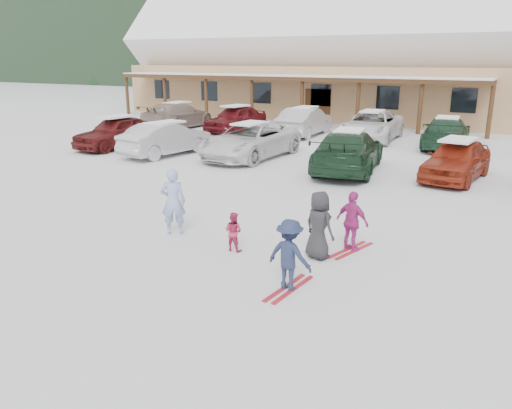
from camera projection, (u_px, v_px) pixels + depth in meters
The scene contains 21 objects.
ground at pixel (222, 258), 10.78m from camera, with size 160.00×160.00×0.00m, color silver.
day_lodge at pixel (319, 61), 37.35m from camera, with size 29.12×12.50×10.38m.
conifer_0 at pixel (157, 41), 46.37m from camera, with size 4.40×4.40×10.20m.
conifer_2 at pixel (196, 34), 57.99m from camera, with size 5.28×5.28×12.24m.
adult_skier at pixel (173, 202), 12.08m from camera, with size 0.60×0.39×1.65m, color #8C9DCF.
toddler_red at pixel (233, 231), 11.12m from camera, with size 0.43×0.34×0.89m, color #B7274D.
child_navy at pixel (289, 255), 9.16m from camera, with size 0.89×0.51×1.37m, color #1E2743.
skis_child_navy at pixel (289, 288), 9.35m from camera, with size 0.20×1.40×0.03m, color #A41722.
child_magenta at pixel (352, 222), 11.01m from camera, with size 0.81×0.34×1.38m, color #B22A7D.
skis_child_magenta at pixel (351, 250), 11.20m from camera, with size 0.20×1.40×0.03m, color #A41722.
bystander_dark at pixel (319, 225), 10.61m from camera, with size 0.73×0.47×1.49m, color #262628.
parked_car_0 at pixel (117, 132), 23.81m from camera, with size 1.78×4.41×1.50m, color #591616.
parked_car_1 at pixel (166, 139), 22.04m from camera, with size 1.54×4.42×1.46m, color #B0AFB3.
parked_car_2 at pixel (250, 141), 21.43m from camera, with size 2.49×5.40×1.50m, color white.
parked_car_3 at pixel (348, 151), 18.88m from camera, with size 2.19×5.38×1.56m, color #18341F.
parked_car_4 at pixel (457, 159), 17.62m from camera, with size 1.69×4.20×1.43m, color maroon.
parked_car_7 at pixel (178, 115), 30.49m from camera, with size 2.19×5.39×1.57m, color gray.
parked_car_8 at pixel (236, 119), 29.13m from camera, with size 1.77×4.40×1.50m, color #5D1117.
parked_car_9 at pixel (305, 121), 27.62m from camera, with size 1.65×4.72×1.56m, color #AFAFB3.
parked_car_10 at pixel (371, 126), 25.95m from camera, with size 2.54×5.51×1.53m, color white.
parked_car_11 at pixel (446, 133), 23.70m from camera, with size 2.05×5.04×1.46m, color #1D3E29.
Camera 1 is at (5.44, -8.44, 4.17)m, focal length 35.00 mm.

